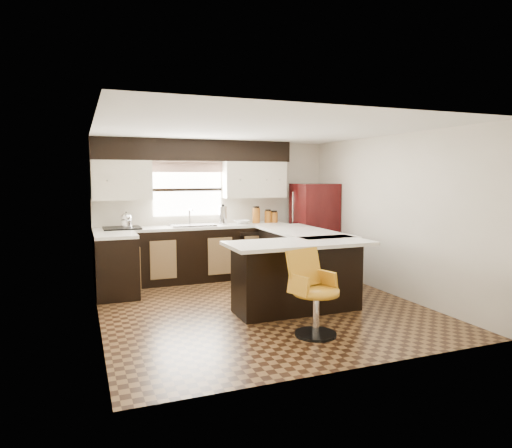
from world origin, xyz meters
name	(u,v)px	position (x,y,z in m)	size (l,w,h in m)	color
floor	(261,307)	(0.00, 0.00, 0.00)	(4.40, 4.40, 0.00)	#49301A
ceiling	(261,129)	(0.00, 0.00, 2.40)	(4.40, 4.40, 0.00)	silver
wall_back	(215,209)	(0.00, 2.20, 1.20)	(4.40, 4.40, 0.00)	beige
wall_front	(352,242)	(0.00, -2.20, 1.20)	(4.40, 4.40, 0.00)	beige
wall_left	(96,226)	(-2.10, 0.00, 1.20)	(4.40, 4.40, 0.00)	beige
wall_right	(390,215)	(2.10, 0.00, 1.20)	(4.40, 4.40, 0.00)	beige
base_cab_back	(195,254)	(-0.45, 1.90, 0.45)	(3.30, 0.60, 0.90)	black
base_cab_left	(116,267)	(-1.80, 1.25, 0.45)	(0.60, 0.70, 0.90)	black
counter_back	(195,227)	(-0.45, 1.90, 0.92)	(3.30, 0.60, 0.04)	silver
counter_left	(115,235)	(-1.80, 1.25, 0.92)	(0.60, 0.70, 0.04)	silver
soffit	(195,150)	(-0.40, 2.03, 2.22)	(3.40, 0.35, 0.36)	black
upper_cab_left	(122,180)	(-1.62, 2.03, 1.72)	(0.94, 0.35, 0.64)	beige
upper_cab_right	(254,180)	(0.68, 2.03, 1.72)	(1.14, 0.35, 0.64)	beige
window_pane	(188,190)	(-0.50, 2.18, 1.55)	(1.20, 0.02, 0.90)	white
valance	(188,167)	(-0.50, 2.14, 1.94)	(1.30, 0.06, 0.18)	#D19B93
sink	(192,225)	(-0.50, 1.88, 0.96)	(0.75, 0.45, 0.03)	#B2B2B7
dishwasher	(256,254)	(0.55, 1.61, 0.43)	(0.58, 0.03, 0.78)	black
cooktop	(122,228)	(-1.65, 1.88, 0.96)	(0.58, 0.50, 0.03)	black
peninsula_long	(299,262)	(0.90, 0.62, 0.45)	(0.60, 1.95, 0.90)	black
peninsula_return	(297,278)	(0.38, -0.35, 0.45)	(1.65, 0.60, 0.90)	black
counter_pen_long	(303,232)	(0.95, 0.62, 0.92)	(0.84, 1.95, 0.04)	silver
counter_pen_return	(299,243)	(0.35, -0.44, 0.92)	(1.89, 0.84, 0.04)	silver
refrigerator	(314,229)	(1.73, 1.67, 0.82)	(0.71, 0.68, 1.65)	#340809
bar_chair	(316,294)	(0.15, -1.28, 0.48)	(0.51, 0.51, 0.96)	orange
kettle	(126,219)	(-1.58, 1.88, 1.09)	(0.18, 0.18, 0.25)	silver
percolator	(223,215)	(0.05, 1.90, 1.10)	(0.14, 0.14, 0.32)	silver
mixing_bowl	(242,222)	(0.39, 1.90, 0.98)	(0.27, 0.27, 0.07)	white
canister_large	(256,216)	(0.68, 1.92, 1.08)	(0.14, 0.14, 0.27)	#915016
canister_med	(268,217)	(0.91, 1.92, 1.05)	(0.12, 0.12, 0.21)	#915016
canister_small	(274,217)	(1.03, 1.92, 1.04)	(0.14, 0.14, 0.18)	#915016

